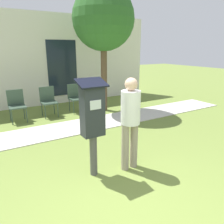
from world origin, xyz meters
name	(u,v)px	position (x,y,z in m)	size (l,w,h in m)	color
ground_plane	(122,219)	(0.00, 0.00, 0.00)	(40.00, 40.00, 0.00)	olive
sidewalk	(48,132)	(0.00, 3.34, 0.01)	(12.00, 1.10, 0.02)	beige
building_facade	(21,61)	(0.00, 6.24, 1.60)	(10.00, 0.26, 3.20)	silver
parking_meter	(92,116)	(0.15, 1.08, 1.02)	(0.44, 0.31, 1.59)	#4C4C4C
person_standing	(130,117)	(0.77, 0.95, 0.93)	(0.32, 0.32, 1.58)	gray
outdoor_chair_left	(16,103)	(-0.48, 4.68, 0.53)	(0.44, 0.44, 0.90)	#334738
outdoor_chair_middle	(48,99)	(0.42, 4.71, 0.53)	(0.44, 0.44, 0.90)	#334738
outdoor_chair_right	(75,96)	(1.32, 4.76, 0.53)	(0.44, 0.44, 0.90)	#334738
tree	(103,20)	(2.20, 4.41, 2.84)	(1.90, 1.90, 3.82)	brown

